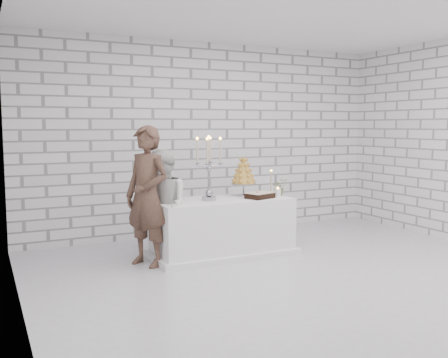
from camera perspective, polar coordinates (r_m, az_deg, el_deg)
The scene contains 13 objects.
ground at distance 6.03m, azimuth 8.43°, elevation -10.49°, with size 6.00×5.00×0.01m, color silver.
ceiling at distance 5.92m, azimuth 8.90°, elevation 18.58°, with size 6.00×5.00×0.01m, color white.
wall_back at distance 7.96m, azimuth -1.67°, elevation 4.56°, with size 6.00×0.01×3.00m, color white.
wall_left at distance 4.76m, azimuth -22.58°, elevation 3.06°, with size 0.01×5.00×3.00m, color white.
cake_table at distance 6.67m, azimuth -0.17°, elevation -5.48°, with size 1.80×0.80×0.75m, color white.
groom at distance 6.17m, azimuth -8.76°, elevation -1.93°, with size 0.63×0.41×1.72m, color #402B23.
bride at distance 6.24m, azimuth -6.94°, elevation -3.16°, with size 0.69×0.54×1.43m, color silver.
candelabra at distance 6.43m, azimuth -1.74°, elevation 1.24°, with size 0.34×0.34×0.84m, color #94959E, non-canonical shape.
croquembouche at distance 6.89m, azimuth 2.24°, elevation 0.38°, with size 0.36×0.36×0.56m, color olive, non-canonical shape.
chocolate_cake at distance 6.68m, azimuth 4.10°, elevation -1.85°, with size 0.35×0.25×0.08m, color black.
pillar_candle at distance 6.77m, azimuth 6.14°, elevation -1.60°, with size 0.08×0.08×0.12m, color white.
extra_taper at distance 7.12m, azimuth 5.38°, elevation -0.41°, with size 0.06×0.06×0.32m, color beige.
flowers at distance 6.95m, azimuth 6.33°, elevation -0.93°, with size 0.21×0.18×0.23m, color #3A612E.
Camera 1 is at (-3.29, -4.75, 1.71)m, focal length 40.19 mm.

